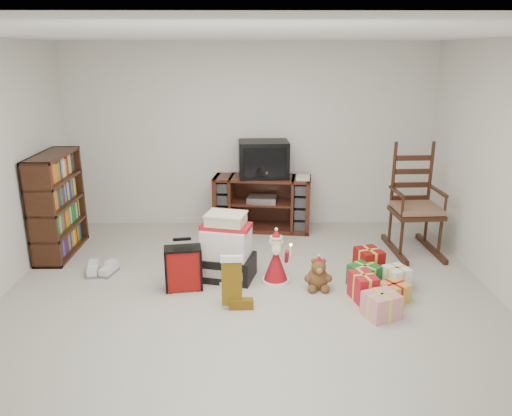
% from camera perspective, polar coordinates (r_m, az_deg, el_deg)
% --- Properties ---
extents(room, '(5.01, 5.01, 2.51)m').
position_cam_1_polar(room, '(4.46, -0.92, 2.93)').
color(room, '#B3B0A4').
rests_on(room, ground).
extents(tv_stand, '(1.35, 0.62, 0.75)m').
position_cam_1_polar(tv_stand, '(6.85, 0.71, 0.56)').
color(tv_stand, '#3F1712').
rests_on(tv_stand, floor).
extents(bookshelf, '(0.34, 1.01, 1.23)m').
position_cam_1_polar(bookshelf, '(6.43, -21.77, 0.18)').
color(bookshelf, '#3A1B10').
rests_on(bookshelf, floor).
extents(rocking_chair, '(0.60, 0.94, 1.38)m').
position_cam_1_polar(rocking_chair, '(6.41, 17.62, -0.58)').
color(rocking_chair, '#3A1B10').
rests_on(rocking_chair, floor).
extents(gift_pile, '(0.66, 0.54, 0.72)m').
position_cam_1_polar(gift_pile, '(5.39, -3.39, -4.90)').
color(gift_pile, black).
rests_on(gift_pile, floor).
extents(red_suitcase, '(0.38, 0.24, 0.54)m').
position_cam_1_polar(red_suitcase, '(5.22, -8.30, -6.83)').
color(red_suitcase, maroon).
rests_on(red_suitcase, floor).
extents(stocking, '(0.25, 0.12, 0.53)m').
position_cam_1_polar(stocking, '(4.81, -2.78, -8.43)').
color(stocking, '#0C6E0F').
rests_on(stocking, floor).
extents(teddy_bear, '(0.23, 0.20, 0.33)m').
position_cam_1_polar(teddy_bear, '(5.25, 7.09, -7.68)').
color(teddy_bear, brown).
rests_on(teddy_bear, floor).
extents(santa_figurine, '(0.30, 0.28, 0.61)m').
position_cam_1_polar(santa_figurine, '(5.31, 2.29, -6.22)').
color(santa_figurine, maroon).
rests_on(santa_figurine, floor).
extents(mrs_claus_figurine, '(0.32, 0.30, 0.65)m').
position_cam_1_polar(mrs_claus_figurine, '(5.35, -3.17, -5.87)').
color(mrs_claus_figurine, maroon).
rests_on(mrs_claus_figurine, floor).
extents(sneaker_pair, '(0.34, 0.29, 0.10)m').
position_cam_1_polar(sneaker_pair, '(5.84, -17.29, -6.78)').
color(sneaker_pair, silver).
rests_on(sneaker_pair, floor).
extents(gift_cluster, '(0.77, 1.07, 0.26)m').
position_cam_1_polar(gift_cluster, '(5.26, 13.72, -8.19)').
color(gift_cluster, red).
rests_on(gift_cluster, floor).
extents(crt_television, '(0.68, 0.51, 0.48)m').
position_cam_1_polar(crt_television, '(6.71, 0.87, 5.62)').
color(crt_television, black).
rests_on(crt_television, tv_stand).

